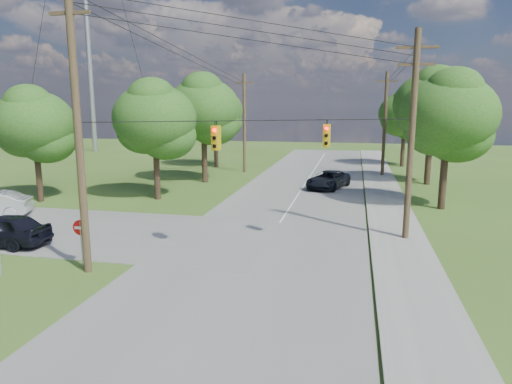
% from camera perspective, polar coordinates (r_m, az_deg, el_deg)
% --- Properties ---
extents(ground, '(140.00, 140.00, 0.00)m').
position_cam_1_polar(ground, '(18.37, -8.45, -11.28)').
color(ground, '#3E5B1E').
rests_on(ground, ground).
extents(main_road, '(10.00, 100.00, 0.03)m').
position_cam_1_polar(main_road, '(22.37, 0.94, -7.04)').
color(main_road, gray).
rests_on(main_road, ground).
extents(sidewalk_east, '(2.60, 100.00, 0.12)m').
position_cam_1_polar(sidewalk_east, '(22.12, 18.38, -7.70)').
color(sidewalk_east, '#A2A097').
rests_on(sidewalk_east, ground).
extents(pole_sw, '(2.00, 0.32, 12.00)m').
position_cam_1_polar(pole_sw, '(19.52, -21.43, 8.19)').
color(pole_sw, brown).
rests_on(pole_sw, ground).
extents(pole_ne, '(2.00, 0.32, 10.50)m').
position_cam_1_polar(pole_ne, '(24.08, 18.89, 6.90)').
color(pole_ne, brown).
rests_on(pole_ne, ground).
extents(pole_north_e, '(2.00, 0.32, 10.00)m').
position_cam_1_polar(pole_north_e, '(46.00, 15.80, 8.25)').
color(pole_north_e, brown).
rests_on(pole_north_e, ground).
extents(pole_north_w, '(2.00, 0.32, 10.00)m').
position_cam_1_polar(pole_north_w, '(47.25, -1.47, 8.70)').
color(pole_north_w, brown).
rests_on(pole_north_w, ground).
extents(power_lines, '(13.93, 29.62, 4.93)m').
position_cam_1_polar(power_lines, '(27.91, 2.68, 15.50)').
color(power_lines, black).
rests_on(power_lines, ground).
extents(traffic_signals, '(4.91, 3.27, 1.05)m').
position_cam_1_polar(traffic_signals, '(20.67, 2.19, 6.99)').
color(traffic_signals, gold).
rests_on(traffic_signals, ground).
extents(tree_w_near, '(6.00, 6.00, 8.40)m').
position_cam_1_polar(tree_w_near, '(33.98, -12.56, 8.97)').
color(tree_w_near, '#3B291D').
rests_on(tree_w_near, ground).
extents(tree_w_mid, '(6.40, 6.40, 9.22)m').
position_cam_1_polar(tree_w_mid, '(41.05, -6.58, 10.34)').
color(tree_w_mid, '#3B291D').
rests_on(tree_w_mid, ground).
extents(tree_w_far, '(6.00, 6.00, 8.73)m').
position_cam_1_polar(tree_w_far, '(51.18, -5.09, 10.08)').
color(tree_w_far, '#3B291D').
rests_on(tree_w_far, ground).
extents(tree_e_near, '(6.20, 6.20, 8.81)m').
position_cam_1_polar(tree_e_near, '(32.42, 22.89, 8.89)').
color(tree_e_near, '#3B291D').
rests_on(tree_e_near, ground).
extents(tree_e_mid, '(6.60, 6.60, 9.64)m').
position_cam_1_polar(tree_e_mid, '(42.36, 21.18, 10.15)').
color(tree_e_mid, '#3B291D').
rests_on(tree_e_mid, ground).
extents(tree_e_far, '(5.80, 5.80, 8.32)m').
position_cam_1_polar(tree_e_far, '(54.16, 18.12, 9.29)').
color(tree_e_far, '#3B291D').
rests_on(tree_e_far, ground).
extents(tree_cross_n, '(5.60, 5.60, 7.91)m').
position_cam_1_polar(tree_cross_n, '(36.02, -25.99, 7.71)').
color(tree_cross_n, '#3B291D').
rests_on(tree_cross_n, ground).
extents(car_cross_dark, '(4.69, 1.92, 1.59)m').
position_cam_1_polar(car_cross_dark, '(25.77, -29.09, -4.14)').
color(car_cross_dark, black).
rests_on(car_cross_dark, cross_road).
extents(car_main_north, '(3.88, 5.63, 1.43)m').
position_cam_1_polar(car_main_north, '(38.51, 9.01, 1.53)').
color(car_main_north, black).
rests_on(car_main_north, main_road).
extents(do_not_enter_sign, '(0.68, 0.09, 2.04)m').
position_cam_1_polar(do_not_enter_sign, '(21.05, -21.08, -4.69)').
color(do_not_enter_sign, '#95989A').
rests_on(do_not_enter_sign, ground).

